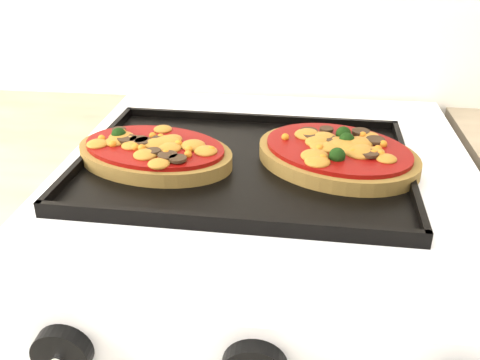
# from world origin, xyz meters

# --- Properties ---
(control_panel) EXTENTS (0.60, 0.02, 0.09)m
(control_panel) POSITION_xyz_m (-0.01, 1.39, 0.85)
(control_panel) COLOR white
(control_panel) RESTS_ON stove
(knob_left) EXTENTS (0.06, 0.02, 0.06)m
(knob_left) POSITION_xyz_m (-0.19, 1.37, 0.85)
(knob_left) COLOR black
(knob_left) RESTS_ON control_panel
(baking_tray) EXTENTS (0.46, 0.34, 0.02)m
(baking_tray) POSITION_xyz_m (-0.04, 1.67, 0.92)
(baking_tray) COLOR black
(baking_tray) RESTS_ON stove
(pizza_left) EXTENTS (0.25, 0.20, 0.03)m
(pizza_left) POSITION_xyz_m (-0.17, 1.67, 0.94)
(pizza_left) COLOR olive
(pizza_left) RESTS_ON baking_tray
(pizza_right) EXTENTS (0.28, 0.26, 0.03)m
(pizza_right) POSITION_xyz_m (0.08, 1.69, 0.94)
(pizza_right) COLOR olive
(pizza_right) RESTS_ON baking_tray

